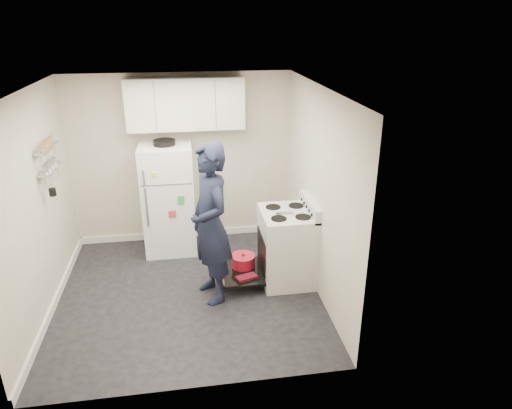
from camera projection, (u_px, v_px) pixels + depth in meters
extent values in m
cube|color=black|center=(189.00, 293.00, 5.72)|extent=(3.20, 3.20, 0.01)
cube|color=white|center=(175.00, 90.00, 4.75)|extent=(3.20, 3.20, 0.01)
cube|color=beige|center=(182.00, 160.00, 6.69)|extent=(3.20, 0.01, 2.50)
cube|color=beige|center=(184.00, 272.00, 3.78)|extent=(3.20, 0.01, 2.50)
cube|color=beige|center=(36.00, 209.00, 5.01)|extent=(0.01, 3.20, 2.50)
cube|color=beige|center=(318.00, 193.00, 5.46)|extent=(0.01, 3.20, 2.50)
cube|color=white|center=(56.00, 301.00, 5.47)|extent=(0.03, 3.20, 0.10)
cube|color=white|center=(187.00, 234.00, 7.14)|extent=(3.20, 0.03, 0.10)
cube|color=silver|center=(287.00, 247.00, 5.86)|extent=(0.65, 0.76, 0.92)
cube|color=black|center=(281.00, 252.00, 5.87)|extent=(0.53, 0.60, 0.52)
cube|color=orange|center=(302.00, 250.00, 5.91)|extent=(0.02, 0.56, 0.46)
cylinder|color=black|center=(285.00, 264.00, 5.95)|extent=(0.34, 0.34, 0.02)
cube|color=silver|center=(310.00, 206.00, 5.69)|extent=(0.08, 0.76, 0.18)
cube|color=silver|center=(288.00, 213.00, 5.68)|extent=(0.65, 0.76, 0.03)
cube|color=#B2B2B7|center=(285.00, 213.00, 5.61)|extent=(0.22, 0.03, 0.01)
cube|color=black|center=(241.00, 272.00, 5.89)|extent=(0.55, 0.70, 0.03)
cylinder|color=#B2B2B7|center=(222.00, 271.00, 5.84)|extent=(0.02, 0.66, 0.02)
cylinder|color=red|center=(243.00, 262.00, 5.97)|extent=(0.30, 0.30, 0.14)
cylinder|color=red|center=(243.00, 256.00, 5.94)|extent=(0.32, 0.32, 0.02)
sphere|color=red|center=(243.00, 254.00, 5.93)|extent=(0.04, 0.04, 0.04)
cube|color=maroon|center=(246.00, 277.00, 5.71)|extent=(0.29, 0.20, 0.04)
cube|color=maroon|center=(242.00, 259.00, 6.13)|extent=(0.27, 0.15, 0.04)
cube|color=white|center=(169.00, 199.00, 6.52)|extent=(0.72, 0.70, 1.58)
cube|color=#4C4C4C|center=(166.00, 185.00, 6.07)|extent=(0.68, 0.01, 0.01)
cube|color=#B2B2B7|center=(144.00, 178.00, 5.97)|extent=(0.02, 0.03, 0.20)
cube|color=#B2B2B7|center=(147.00, 207.00, 6.13)|extent=(0.02, 0.03, 0.55)
cylinder|color=black|center=(164.00, 143.00, 6.20)|extent=(0.30, 0.30, 0.07)
cube|color=#C8E836|center=(154.00, 175.00, 5.98)|extent=(0.06, 0.01, 0.06)
cube|color=#BD3F36|center=(172.00, 214.00, 6.24)|extent=(0.10, 0.01, 0.10)
cube|color=green|center=(181.00, 200.00, 6.18)|extent=(0.09, 0.01, 0.12)
cube|color=silver|center=(185.00, 104.00, 6.23)|extent=(1.60, 0.33, 0.70)
cube|color=#B2B2B7|center=(47.00, 148.00, 5.26)|extent=(0.14, 0.60, 0.02)
cube|color=#B2B2B7|center=(50.00, 169.00, 5.36)|extent=(0.14, 0.60, 0.02)
cylinder|color=black|center=(53.00, 192.00, 5.29)|extent=(0.08, 0.08, 0.09)
imported|color=#161B31|center=(210.00, 224.00, 5.29)|extent=(0.66, 0.82, 1.94)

